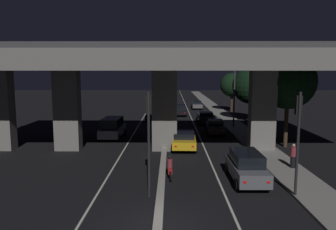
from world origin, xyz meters
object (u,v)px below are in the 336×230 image
object	(u,v)px
car_black_third	(215,127)
car_grey_third_oncoming	(156,105)
car_dark_green_fourth	(205,117)
car_taxi_yellow_second	(184,139)
car_black_fifth	(180,110)
car_grey_lead	(246,166)
motorcycle_red_filtering_near	(170,168)
street_lamp	(231,87)
pedestrian_on_sidewalk	(293,156)
car_silver_lead_oncoming	(112,128)
car_grey_sixth	(197,105)
car_black_second_oncoming	(153,113)
traffic_light_right_of_median	(298,126)
traffic_light_left_of_median	(149,126)

from	to	relation	value
car_black_third	car_grey_third_oncoming	distance (m)	20.95
car_black_third	car_dark_green_fourth	distance (m)	7.19
car_taxi_yellow_second	car_black_fifth	world-z (taller)	car_black_fifth
car_grey_lead	motorcycle_red_filtering_near	world-z (taller)	car_grey_lead
street_lamp	pedestrian_on_sidewalk	bearing A→B (deg)	-85.46
car_dark_green_fourth	car_silver_lead_oncoming	world-z (taller)	car_silver_lead_oncoming
car_black_fifth	car_silver_lead_oncoming	xyz separation A→B (m)	(-7.04, -16.63, 0.23)
car_black_third	car_grey_third_oncoming	size ratio (longest dim) A/B	0.96
car_black_third	car_grey_sixth	xyz separation A→B (m)	(-0.07, 23.06, -0.08)
car_dark_green_fourth	car_black_second_oncoming	xyz separation A→B (m)	(-6.79, 2.72, 0.21)
car_grey_lead	car_black_fifth	xyz separation A→B (m)	(-3.07, 29.05, -0.10)
traffic_light_right_of_median	car_black_fifth	distance (m)	31.91
traffic_light_left_of_median	car_silver_lead_oncoming	bearing A→B (deg)	107.15
car_grey_lead	car_black_second_oncoming	size ratio (longest dim) A/B	0.97
traffic_light_left_of_median	car_grey_third_oncoming	xyz separation A→B (m)	(-1.27, 36.79, -2.69)
car_grey_sixth	car_black_second_oncoming	bearing A→B (deg)	152.50
car_taxi_yellow_second	car_dark_green_fourth	distance (m)	13.88
car_black_second_oncoming	car_taxi_yellow_second	bearing A→B (deg)	12.68
street_lamp	car_dark_green_fourth	world-z (taller)	street_lamp
street_lamp	motorcycle_red_filtering_near	world-z (taller)	street_lamp
traffic_light_right_of_median	car_dark_green_fourth	bearing A→B (deg)	94.98
car_black_fifth	motorcycle_red_filtering_near	distance (m)	28.55
traffic_light_left_of_median	car_black_fifth	bearing A→B (deg)	85.46
car_black_third	car_taxi_yellow_second	bearing A→B (deg)	154.04
pedestrian_on_sidewalk	car_dark_green_fourth	bearing A→B (deg)	100.87
motorcycle_red_filtering_near	traffic_light_left_of_median	bearing A→B (deg)	156.31
traffic_light_left_of_median	car_dark_green_fourth	world-z (taller)	traffic_light_left_of_median
street_lamp	car_black_third	bearing A→B (deg)	-120.94
car_grey_sixth	car_black_second_oncoming	size ratio (longest dim) A/B	0.82
car_taxi_yellow_second	car_grey_lead	bearing A→B (deg)	-156.35
car_grey_lead	car_dark_green_fourth	world-z (taller)	car_grey_lead
traffic_light_left_of_median	car_grey_third_oncoming	size ratio (longest dim) A/B	1.30
street_lamp	car_grey_lead	world-z (taller)	street_lamp
traffic_light_left_of_median	car_black_fifth	world-z (taller)	traffic_light_left_of_median
traffic_light_right_of_median	car_grey_third_oncoming	xyz separation A→B (m)	(-8.83, 36.79, -2.69)
car_grey_sixth	car_grey_lead	bearing A→B (deg)	-179.67
car_grey_sixth	car_grey_third_oncoming	world-z (taller)	car_grey_third_oncoming
traffic_light_right_of_median	car_taxi_yellow_second	size ratio (longest dim) A/B	1.12
traffic_light_right_of_median	car_grey_sixth	distance (m)	40.25
street_lamp	motorcycle_red_filtering_near	distance (m)	19.58
car_grey_sixth	pedestrian_on_sidewalk	size ratio (longest dim) A/B	2.44
traffic_light_left_of_median	car_grey_lead	distance (m)	6.64
motorcycle_red_filtering_near	car_grey_third_oncoming	bearing A→B (deg)	0.64
street_lamp	pedestrian_on_sidewalk	distance (m)	16.51
car_black_third	pedestrian_on_sidewalk	size ratio (longest dim) A/B	2.49
car_silver_lead_oncoming	pedestrian_on_sidewalk	xyz separation A→B (m)	(13.75, -10.03, -0.14)
car_dark_green_fourth	car_grey_third_oncoming	bearing A→B (deg)	28.80
car_taxi_yellow_second	car_black_third	distance (m)	7.21
car_black_third	car_black_second_oncoming	world-z (taller)	car_black_second_oncoming
traffic_light_left_of_median	street_lamp	distance (m)	22.22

